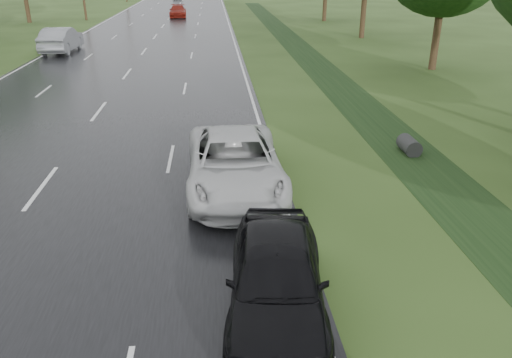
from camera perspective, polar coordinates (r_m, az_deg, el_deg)
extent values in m
cube|color=black|center=(50.98, -10.87, 16.40)|extent=(14.00, 180.00, 0.04)
cube|color=silver|center=(50.77, -2.95, 16.76)|extent=(0.12, 180.00, 0.01)
cube|color=silver|center=(52.08, -18.56, 15.81)|extent=(0.12, 180.00, 0.01)
cube|color=silver|center=(50.98, -10.88, 16.42)|extent=(0.12, 180.00, 0.01)
cube|color=black|center=(26.87, 9.44, 10.43)|extent=(2.20, 120.00, 0.01)
cylinder|color=#2D2D2D|center=(17.64, 17.10, 3.69)|extent=(0.56, 1.00, 0.56)
cylinder|color=#3B2A18|center=(32.49, 19.87, 14.77)|extent=(0.44, 0.44, 3.52)
cylinder|color=#3B2A18|center=(45.40, 12.17, 18.10)|extent=(0.44, 0.44, 4.16)
cylinder|color=#3B2A18|center=(58.88, 7.88, 19.26)|extent=(0.44, 0.44, 3.68)
cylinder|color=#3B2A18|center=(61.80, -24.73, 17.57)|extent=(0.44, 0.44, 3.52)
imported|color=silver|center=(13.82, -2.44, 1.84)|extent=(2.68, 5.63, 1.55)
imported|color=black|center=(9.05, 2.38, -11.07)|extent=(2.18, 4.47, 1.47)
imported|color=gray|center=(39.49, -21.39, 14.62)|extent=(1.93, 5.28, 1.73)
imported|color=maroon|center=(62.77, -8.93, 18.42)|extent=(2.11, 4.80, 1.37)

